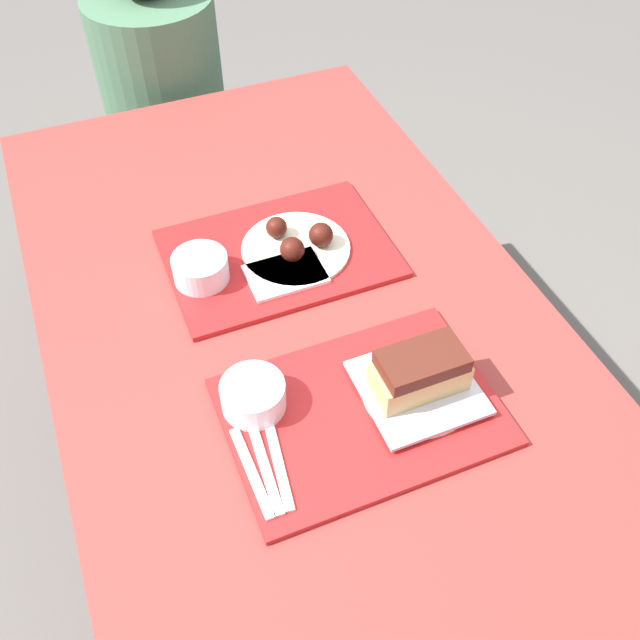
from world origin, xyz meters
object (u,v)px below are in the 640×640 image
Objects in this scene: tray_near at (361,412)px; bowl_coleslaw_far at (200,267)px; tray_far at (279,253)px; wings_plate_far at (297,244)px; bowl_coleslaw_near at (253,394)px; brisket_sandwich_plate at (419,378)px; person_seated_across at (161,79)px.

bowl_coleslaw_far is at bearing 111.69° from tray_near.
tray_far is 0.04m from wings_plate_far.
bowl_coleslaw_near is at bearing -90.42° from bowl_coleslaw_far.
tray_far is at bearing 89.26° from tray_near.
brisket_sandwich_plate is at bearing -1.12° from tray_near.
bowl_coleslaw_far reaches higher than tray_far.
tray_far is at bearing 103.09° from brisket_sandwich_plate.
bowl_coleslaw_near is at bearing 154.66° from tray_near.
person_seated_across is (-0.08, 0.88, -0.08)m from wings_plate_far.
tray_near is 0.43m from bowl_coleslaw_far.
wings_plate_far is at bearing 58.24° from bowl_coleslaw_near.
brisket_sandwich_plate is (0.26, -0.08, 0.01)m from bowl_coleslaw_near.
bowl_coleslaw_far is at bearing -174.52° from tray_far.
tray_far is 0.43m from brisket_sandwich_plate.
wings_plate_far reaches higher than bowl_coleslaw_far.
bowl_coleslaw_near is (-0.16, 0.08, 0.04)m from tray_near.
brisket_sandwich_plate reaches higher than tray_far.
wings_plate_far is 0.89m from person_seated_across.
bowl_coleslaw_far is (-0.16, 0.40, 0.04)m from tray_near.
person_seated_across is (-0.14, 1.29, -0.10)m from brisket_sandwich_plate.
brisket_sandwich_plate is (0.10, -0.00, 0.04)m from tray_near.
brisket_sandwich_plate is 0.41m from wings_plate_far.
wings_plate_far is at bearing 84.11° from tray_near.
person_seated_across is (-0.04, 0.87, -0.06)m from tray_far.
tray_far is (0.01, 0.42, 0.00)m from tray_near.
tray_far is 4.15× the size of bowl_coleslaw_near.
bowl_coleslaw_near is 0.49× the size of wings_plate_far.
brisket_sandwich_plate is at bearing -76.91° from tray_far.
tray_near is 4.15× the size of bowl_coleslaw_near.
bowl_coleslaw_far is (-0.17, -0.02, 0.04)m from tray_far.
brisket_sandwich_plate reaches higher than bowl_coleslaw_far.
tray_far is at bearing 5.48° from bowl_coleslaw_far.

